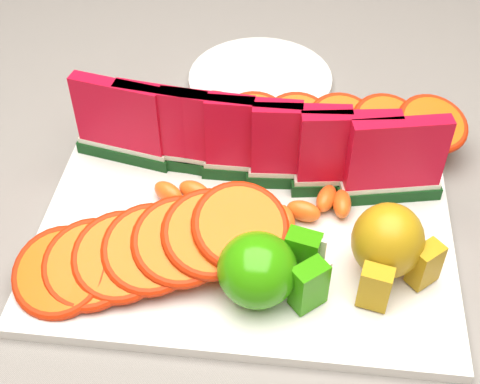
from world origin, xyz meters
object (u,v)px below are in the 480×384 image
object	(u,v)px
pear_cluster	(389,245)
side_plate	(260,79)
apple_cluster	(266,270)
platter	(246,225)

from	to	relation	value
pear_cluster	side_plate	distance (m)	0.33
pear_cluster	apple_cluster	bearing A→B (deg)	-161.64
platter	side_plate	bearing A→B (deg)	91.89
platter	side_plate	world-z (taller)	platter
platter	side_plate	xyz separation A→B (m)	(-0.01, 0.25, -0.00)
platter	apple_cluster	distance (m)	0.10
platter	apple_cluster	xyz separation A→B (m)	(0.03, -0.08, 0.04)
platter	side_plate	size ratio (longest dim) A/B	1.70
apple_cluster	side_plate	xyz separation A→B (m)	(-0.03, 0.33, -0.04)
apple_cluster	pear_cluster	xyz separation A→B (m)	(0.11, 0.04, 0.01)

